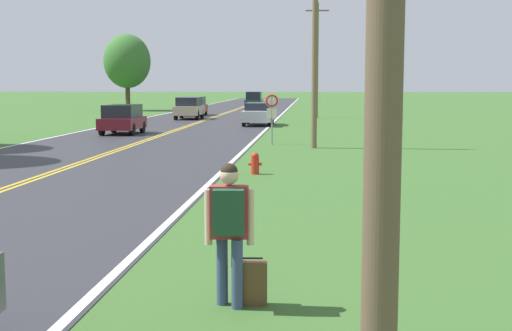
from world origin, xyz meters
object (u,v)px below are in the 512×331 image
(suitcase, at_px, (252,283))
(fire_hydrant, at_px, (255,163))
(traffic_sign, at_px, (272,107))
(car_champagne_suv_mid_far, at_px, (189,107))
(car_silver_sedan_mid_near, at_px, (258,114))
(tree_behind_sign, at_px, (127,61))
(car_red_hatchback_receding, at_px, (194,105))
(hitchhiker_person, at_px, (229,220))
(car_dark_green_van_distant, at_px, (254,100))
(car_maroon_hatchback_approaching, at_px, (122,119))

(suitcase, height_order, fire_hydrant, fire_hydrant)
(traffic_sign, distance_m, car_champagne_suv_mid_far, 22.75)
(car_silver_sedan_mid_near, bearing_deg, suitcase, 4.59)
(fire_hydrant, height_order, car_silver_sedan_mid_near, car_silver_sedan_mid_near)
(tree_behind_sign, distance_m, car_red_hatchback_receding, 13.49)
(hitchhiker_person, height_order, car_silver_sedan_mid_near, hitchhiker_person)
(car_silver_sedan_mid_near, relative_size, car_red_hatchback_receding, 1.07)
(fire_hydrant, xyz_separation_m, traffic_sign, (-0.12, 10.30, 1.35))
(hitchhiker_person, distance_m, car_dark_green_van_distant, 67.68)
(car_silver_sedan_mid_near, distance_m, car_champagne_suv_mid_far, 9.28)
(car_red_hatchback_receding, bearing_deg, hitchhiker_person, -171.96)
(suitcase, xyz_separation_m, car_red_hatchback_receding, (-9.37, 50.40, 0.57))
(car_maroon_hatchback_approaching, height_order, car_silver_sedan_mid_near, car_maroon_hatchback_approaching)
(suitcase, height_order, car_silver_sedan_mid_near, car_silver_sedan_mid_near)
(traffic_sign, height_order, car_maroon_hatchback_approaching, traffic_sign)
(car_dark_green_van_distant, bearing_deg, traffic_sign, 5.12)
(fire_hydrant, bearing_deg, car_dark_green_van_distant, 94.94)
(car_maroon_hatchback_approaching, xyz_separation_m, car_silver_sedan_mid_near, (6.65, 8.41, -0.07))
(car_champagne_suv_mid_far, xyz_separation_m, car_dark_green_van_distant, (2.94, 22.86, 0.03))
(traffic_sign, bearing_deg, tree_behind_sign, 113.79)
(car_maroon_hatchback_approaching, bearing_deg, car_silver_sedan_mid_near, -38.14)
(tree_behind_sign, bearing_deg, traffic_sign, -66.21)
(car_champagne_suv_mid_far, bearing_deg, traffic_sign, -161.40)
(car_maroon_hatchback_approaching, xyz_separation_m, car_champagne_suv_mid_far, (0.84, 15.65, 0.06))
(tree_behind_sign, bearing_deg, car_red_hatchback_receding, -50.30)
(suitcase, distance_m, fire_hydrant, 12.75)
(car_maroon_hatchback_approaching, distance_m, car_champagne_suv_mid_far, 15.67)
(tree_behind_sign, xyz_separation_m, car_red_hatchback_receding, (8.24, -9.93, -3.95))
(traffic_sign, relative_size, tree_behind_sign, 0.30)
(suitcase, bearing_deg, car_dark_green_van_distant, 1.45)
(traffic_sign, distance_m, tree_behind_sign, 40.90)
(car_maroon_hatchback_approaching, relative_size, car_silver_sedan_mid_near, 0.81)
(traffic_sign, bearing_deg, car_silver_sedan_mid_near, 96.94)
(car_champagne_suv_mid_far, bearing_deg, car_silver_sedan_mid_near, -141.99)
(tree_behind_sign, height_order, car_silver_sedan_mid_near, tree_behind_sign)
(suitcase, xyz_separation_m, car_dark_green_van_distant, (-5.75, 67.33, 0.64))
(tree_behind_sign, relative_size, car_silver_sedan_mid_near, 1.70)
(car_dark_green_van_distant, bearing_deg, fire_hydrant, 4.14)
(tree_behind_sign, bearing_deg, car_champagne_suv_mid_far, -60.67)
(hitchhiker_person, bearing_deg, car_dark_green_van_distant, 1.22)
(suitcase, relative_size, car_dark_green_van_distant, 0.15)
(fire_hydrant, distance_m, car_silver_sedan_mid_near, 24.59)
(fire_hydrant, relative_size, car_champagne_suv_mid_far, 0.16)
(tree_behind_sign, bearing_deg, fire_hydrant, -70.81)
(car_maroon_hatchback_approaching, height_order, car_red_hatchback_receding, car_maroon_hatchback_approaching)
(suitcase, relative_size, tree_behind_sign, 0.08)
(suitcase, xyz_separation_m, tree_behind_sign, (-17.61, 60.33, 4.52))
(hitchhiker_person, xyz_separation_m, car_maroon_hatchback_approaching, (-9.26, 28.94, -0.26))
(suitcase, distance_m, car_dark_green_van_distant, 67.57)
(fire_hydrant, height_order, tree_behind_sign, tree_behind_sign)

